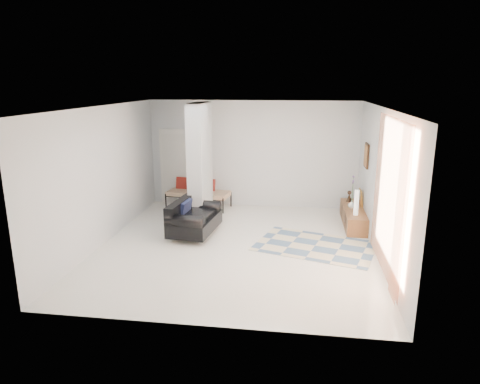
# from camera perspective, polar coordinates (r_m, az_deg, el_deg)

# --- Properties ---
(floor) EXTENTS (6.00, 6.00, 0.00)m
(floor) POSITION_cam_1_polar(r_m,az_deg,el_deg) (8.84, -0.49, -7.18)
(floor) COLOR white
(floor) RESTS_ON ground
(ceiling) EXTENTS (6.00, 6.00, 0.00)m
(ceiling) POSITION_cam_1_polar(r_m,az_deg,el_deg) (8.22, -0.53, 11.27)
(ceiling) COLOR white
(ceiling) RESTS_ON wall_back
(wall_back) EXTENTS (6.00, 0.00, 6.00)m
(wall_back) POSITION_cam_1_polar(r_m,az_deg,el_deg) (11.34, 1.71, 5.05)
(wall_back) COLOR silver
(wall_back) RESTS_ON ground
(wall_front) EXTENTS (6.00, 0.00, 6.00)m
(wall_front) POSITION_cam_1_polar(r_m,az_deg,el_deg) (5.58, -5.03, -5.08)
(wall_front) COLOR silver
(wall_front) RESTS_ON ground
(wall_left) EXTENTS (0.00, 6.00, 6.00)m
(wall_left) POSITION_cam_1_polar(r_m,az_deg,el_deg) (9.22, -17.68, 2.15)
(wall_left) COLOR silver
(wall_left) RESTS_ON ground
(wall_right) EXTENTS (0.00, 6.00, 6.00)m
(wall_right) POSITION_cam_1_polar(r_m,az_deg,el_deg) (8.47, 18.22, 1.06)
(wall_right) COLOR silver
(wall_right) RESTS_ON ground
(partition_column) EXTENTS (0.35, 1.20, 2.80)m
(partition_column) POSITION_cam_1_polar(r_m,az_deg,el_deg) (10.16, -5.34, 3.88)
(partition_column) COLOR #ABB0B3
(partition_column) RESTS_ON floor
(hallway_door) EXTENTS (0.85, 0.06, 2.04)m
(hallway_door) POSITION_cam_1_polar(r_m,az_deg,el_deg) (11.78, -8.55, 3.37)
(hallway_door) COLOR silver
(hallway_door) RESTS_ON floor
(curtain) EXTENTS (0.00, 2.55, 2.55)m
(curtain) POSITION_cam_1_polar(r_m,az_deg,el_deg) (7.35, 19.15, -0.61)
(curtain) COLOR #FF7D43
(curtain) RESTS_ON wall_right
(wall_art) EXTENTS (0.04, 0.45, 0.55)m
(wall_art) POSITION_cam_1_polar(r_m,az_deg,el_deg) (10.07, 16.52, 4.68)
(wall_art) COLOR black
(wall_art) RESTS_ON wall_right
(media_console) EXTENTS (0.45, 1.79, 0.80)m
(media_console) POSITION_cam_1_polar(r_m,az_deg,el_deg) (10.37, 14.86, -3.15)
(media_console) COLOR brown
(media_console) RESTS_ON floor
(loveseat) EXTENTS (0.98, 1.51, 0.76)m
(loveseat) POSITION_cam_1_polar(r_m,az_deg,el_deg) (9.43, -6.38, -3.51)
(loveseat) COLOR silver
(loveseat) RESTS_ON floor
(daybed) EXTENTS (1.72, 0.93, 0.77)m
(daybed) POSITION_cam_1_polar(r_m,az_deg,el_deg) (11.43, -5.63, 0.04)
(daybed) COLOR black
(daybed) RESTS_ON floor
(area_rug) EXTENTS (2.67, 2.16, 0.01)m
(area_rug) POSITION_cam_1_polar(r_m,az_deg,el_deg) (8.95, 9.97, -7.08)
(area_rug) COLOR beige
(area_rug) RESTS_ON floor
(cylinder_lamp) EXTENTS (0.10, 0.10, 0.56)m
(cylinder_lamp) POSITION_cam_1_polar(r_m,az_deg,el_deg) (9.76, 15.25, -1.36)
(cylinder_lamp) COLOR white
(cylinder_lamp) RESTS_ON media_console
(bronze_figurine) EXTENTS (0.14, 0.14, 0.27)m
(bronze_figurine) POSITION_cam_1_polar(r_m,az_deg,el_deg) (10.83, 14.36, -0.54)
(bronze_figurine) COLOR black
(bronze_figurine) RESTS_ON media_console
(vase) EXTENTS (0.18, 0.18, 0.18)m
(vase) POSITION_cam_1_polar(r_m,az_deg,el_deg) (10.32, 14.66, -1.58)
(vase) COLOR white
(vase) RESTS_ON media_console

